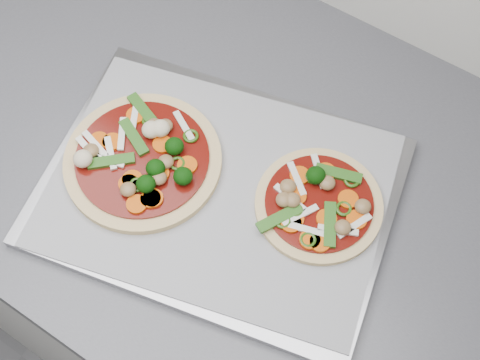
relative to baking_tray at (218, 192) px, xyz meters
The scene contains 4 objects.
baking_tray is the anchor object (origin of this frame).
parchment 0.01m from the baking_tray, ahead, with size 0.41×0.30×0.00m, color #97979C.
pizza_left 0.10m from the baking_tray, 167.53° to the right, with size 0.21×0.21×0.03m.
pizza_right 0.12m from the baking_tray, 22.05° to the left, with size 0.16×0.16×0.03m.
Camera 1 is at (0.86, 0.95, 1.65)m, focal length 50.00 mm.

